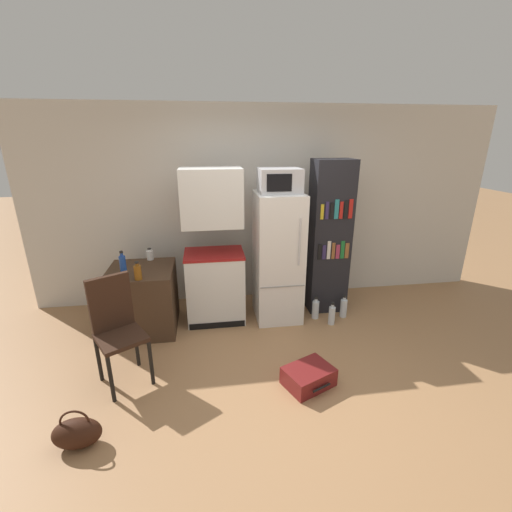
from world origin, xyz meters
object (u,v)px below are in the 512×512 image
bookshelf (329,238)px  bottle_blue_soda (123,265)px  suitcase_large_flat (308,376)px  handbag (77,433)px  kitchen_hutch (214,254)px  bottle_amber_beer (138,272)px  side_table (144,299)px  water_bottle_back (332,315)px  water_bottle_front (315,309)px  microwave (280,181)px  refrigerator (278,258)px  water_bottle_middle (344,308)px  chair (116,322)px  bottle_milk_white (150,255)px

bookshelf → bottle_blue_soda: 2.52m
suitcase_large_flat → handbag: 1.97m
kitchen_hutch → suitcase_large_flat: size_ratio=3.56×
handbag → bottle_blue_soda: bearing=86.5°
bottle_amber_beer → handbag: 1.60m
side_table → kitchen_hutch: bearing=7.7°
water_bottle_back → kitchen_hutch: bearing=165.5°
handbag → water_bottle_back: 2.92m
kitchen_hutch → water_bottle_front: size_ratio=6.34×
kitchen_hutch → microwave: size_ratio=3.91×
bookshelf → suitcase_large_flat: size_ratio=3.71×
water_bottle_back → side_table: bearing=173.7°
side_table → handbag: side_table is taller
side_table → suitcase_large_flat: side_table is taller
side_table → refrigerator: 1.71m
microwave → bottle_blue_soda: size_ratio=1.78×
kitchen_hutch → water_bottle_front: kitchen_hutch is taller
microwave → handbag: 3.06m
water_bottle_middle → water_bottle_back: water_bottle_middle is taller
water_bottle_back → chair: bearing=-164.3°
refrigerator → bottle_milk_white: (-1.58, 0.25, 0.03)m
bookshelf → water_bottle_back: 0.98m
microwave → bookshelf: bearing=10.5°
bottle_amber_beer → chair: 0.67m
side_table → water_bottle_front: 2.15m
chair → water_bottle_front: size_ratio=3.47×
side_table → bottle_blue_soda: bottle_blue_soda is taller
bottle_blue_soda → water_bottle_back: 2.56m
chair → water_bottle_back: bearing=-15.1°
refrigerator → bookshelf: size_ratio=0.81×
microwave → kitchen_hutch: bearing=176.7°
bottle_blue_soda → bookshelf: bearing=7.7°
bottle_milk_white → microwave: bearing=-9.1°
refrigerator → water_bottle_middle: size_ratio=5.27×
suitcase_large_flat → bookshelf: bearing=42.2°
handbag → water_bottle_middle: bearing=30.3°
handbag → water_bottle_back: bearing=29.8°
bookshelf → bottle_milk_white: 2.29m
chair → refrigerator: bearing=-1.0°
bottle_milk_white → handbag: 2.17m
kitchen_hutch → suitcase_large_flat: 1.81m
kitchen_hutch → refrigerator: bearing=-3.2°
water_bottle_back → handbag: bearing=-150.2°
side_table → chair: size_ratio=0.74×
kitchen_hutch → water_bottle_middle: 1.82m
kitchen_hutch → bottle_milk_white: size_ratio=12.94×
bottle_amber_beer → water_bottle_middle: (2.47, 0.22, -0.73)m
side_table → refrigerator: (1.65, 0.07, 0.42)m
side_table → handbag: (-0.25, -1.70, -0.26)m
bottle_milk_white → bottle_blue_soda: bottle_blue_soda is taller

